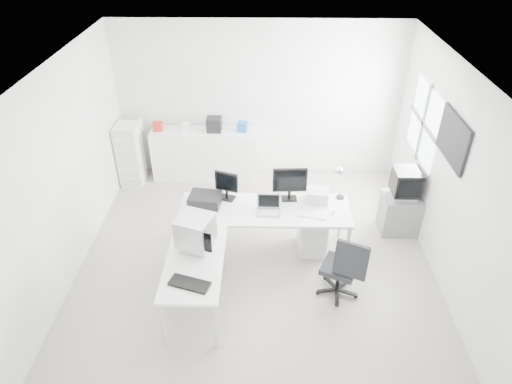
{
  "coord_description": "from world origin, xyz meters",
  "views": [
    {
      "loc": [
        0.11,
        -5.07,
        4.48
      ],
      "look_at": [
        0.0,
        0.2,
        1.0
      ],
      "focal_mm": 32.0,
      "sensor_mm": 36.0,
      "label": 1
    }
  ],
  "objects_px": {
    "lcd_monitor_large": "(290,184)",
    "crt_monitor": "(196,233)",
    "tv_cabinet": "(400,213)",
    "office_chair": "(340,264)",
    "drawer_pedestal": "(312,232)",
    "crt_tv": "(406,184)",
    "side_desk": "(197,283)",
    "inkjet_printer": "(205,199)",
    "filing_cabinet": "(130,154)",
    "laptop": "(269,207)",
    "laser_printer": "(317,195)",
    "main_desk": "(265,230)",
    "lcd_monitor_small": "(227,186)",
    "sideboard": "(205,154)"
  },
  "relations": [
    {
      "from": "lcd_monitor_small",
      "to": "office_chair",
      "type": "bearing_deg",
      "value": -16.26
    },
    {
      "from": "side_desk",
      "to": "office_chair",
      "type": "distance_m",
      "value": 1.84
    },
    {
      "from": "drawer_pedestal",
      "to": "crt_tv",
      "type": "relative_size",
      "value": 1.2
    },
    {
      "from": "lcd_monitor_large",
      "to": "laptop",
      "type": "xyz_separation_m",
      "value": [
        -0.3,
        -0.35,
        -0.16
      ]
    },
    {
      "from": "main_desk",
      "to": "sideboard",
      "type": "distance_m",
      "value": 2.36
    },
    {
      "from": "office_chair",
      "to": "side_desk",
      "type": "bearing_deg",
      "value": -147.48
    },
    {
      "from": "main_desk",
      "to": "lcd_monitor_large",
      "type": "bearing_deg",
      "value": 35.54
    },
    {
      "from": "side_desk",
      "to": "tv_cabinet",
      "type": "xyz_separation_m",
      "value": [
        2.94,
        1.63,
        -0.06
      ]
    },
    {
      "from": "crt_tv",
      "to": "office_chair",
      "type": "bearing_deg",
      "value": -129.32
    },
    {
      "from": "lcd_monitor_large",
      "to": "crt_monitor",
      "type": "relative_size",
      "value": 1.09
    },
    {
      "from": "lcd_monitor_large",
      "to": "laser_printer",
      "type": "height_order",
      "value": "lcd_monitor_large"
    },
    {
      "from": "office_chair",
      "to": "filing_cabinet",
      "type": "xyz_separation_m",
      "value": [
        -3.38,
        2.72,
        0.08
      ]
    },
    {
      "from": "lcd_monitor_small",
      "to": "crt_tv",
      "type": "relative_size",
      "value": 0.87
    },
    {
      "from": "laptop",
      "to": "office_chair",
      "type": "xyz_separation_m",
      "value": [
        0.92,
        -0.74,
        -0.36
      ]
    },
    {
      "from": "lcd_monitor_small",
      "to": "filing_cabinet",
      "type": "xyz_separation_m",
      "value": [
        -1.86,
        1.63,
        -0.4
      ]
    },
    {
      "from": "laser_printer",
      "to": "filing_cabinet",
      "type": "xyz_separation_m",
      "value": [
        -3.16,
        1.66,
        -0.28
      ]
    },
    {
      "from": "tv_cabinet",
      "to": "filing_cabinet",
      "type": "distance_m",
      "value": 4.7
    },
    {
      "from": "inkjet_printer",
      "to": "filing_cabinet",
      "type": "height_order",
      "value": "filing_cabinet"
    },
    {
      "from": "main_desk",
      "to": "inkjet_printer",
      "type": "xyz_separation_m",
      "value": [
        -0.85,
        0.1,
        0.45
      ]
    },
    {
      "from": "crt_monitor",
      "to": "office_chair",
      "type": "height_order",
      "value": "crt_monitor"
    },
    {
      "from": "tv_cabinet",
      "to": "office_chair",
      "type": "bearing_deg",
      "value": -129.32
    },
    {
      "from": "drawer_pedestal",
      "to": "office_chair",
      "type": "distance_m",
      "value": 0.95
    },
    {
      "from": "inkjet_printer",
      "to": "lcd_monitor_small",
      "type": "height_order",
      "value": "lcd_monitor_small"
    },
    {
      "from": "filing_cabinet",
      "to": "lcd_monitor_large",
      "type": "bearing_deg",
      "value": -30.56
    },
    {
      "from": "inkjet_printer",
      "to": "crt_tv",
      "type": "relative_size",
      "value": 0.88
    },
    {
      "from": "main_desk",
      "to": "crt_tv",
      "type": "relative_size",
      "value": 4.8
    },
    {
      "from": "sideboard",
      "to": "main_desk",
      "type": "bearing_deg",
      "value": -62.14
    },
    {
      "from": "lcd_monitor_small",
      "to": "sideboard",
      "type": "distance_m",
      "value": 1.98
    },
    {
      "from": "main_desk",
      "to": "lcd_monitor_small",
      "type": "relative_size",
      "value": 5.54
    },
    {
      "from": "lcd_monitor_small",
      "to": "laptop",
      "type": "height_order",
      "value": "lcd_monitor_small"
    },
    {
      "from": "laser_printer",
      "to": "crt_tv",
      "type": "relative_size",
      "value": 0.63
    },
    {
      "from": "drawer_pedestal",
      "to": "crt_tv",
      "type": "distance_m",
      "value": 1.57
    },
    {
      "from": "lcd_monitor_large",
      "to": "laser_printer",
      "type": "distance_m",
      "value": 0.43
    },
    {
      "from": "inkjet_printer",
      "to": "lcd_monitor_large",
      "type": "height_order",
      "value": "lcd_monitor_large"
    },
    {
      "from": "side_desk",
      "to": "crt_monitor",
      "type": "distance_m",
      "value": 0.66
    },
    {
      "from": "lcd_monitor_large",
      "to": "tv_cabinet",
      "type": "height_order",
      "value": "lcd_monitor_large"
    },
    {
      "from": "laptop",
      "to": "laser_printer",
      "type": "height_order",
      "value": "laptop"
    },
    {
      "from": "main_desk",
      "to": "crt_monitor",
      "type": "height_order",
      "value": "crt_monitor"
    },
    {
      "from": "crt_monitor",
      "to": "tv_cabinet",
      "type": "relative_size",
      "value": 0.74
    },
    {
      "from": "laptop",
      "to": "crt_monitor",
      "type": "relative_size",
      "value": 0.65
    },
    {
      "from": "tv_cabinet",
      "to": "lcd_monitor_large",
      "type": "bearing_deg",
      "value": -170.89
    },
    {
      "from": "laser_printer",
      "to": "office_chair",
      "type": "height_order",
      "value": "office_chair"
    },
    {
      "from": "lcd_monitor_large",
      "to": "sideboard",
      "type": "height_order",
      "value": "lcd_monitor_large"
    },
    {
      "from": "inkjet_printer",
      "to": "sideboard",
      "type": "height_order",
      "value": "sideboard"
    },
    {
      "from": "filing_cabinet",
      "to": "laser_printer",
      "type": "bearing_deg",
      "value": -27.7
    },
    {
      "from": "side_desk",
      "to": "drawer_pedestal",
      "type": "bearing_deg",
      "value": 36.57
    },
    {
      "from": "lcd_monitor_large",
      "to": "laptop",
      "type": "height_order",
      "value": "lcd_monitor_large"
    },
    {
      "from": "side_desk",
      "to": "drawer_pedestal",
      "type": "distance_m",
      "value": 1.93
    },
    {
      "from": "side_desk",
      "to": "crt_tv",
      "type": "height_order",
      "value": "crt_tv"
    },
    {
      "from": "tv_cabinet",
      "to": "sideboard",
      "type": "height_order",
      "value": "sideboard"
    }
  ]
}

